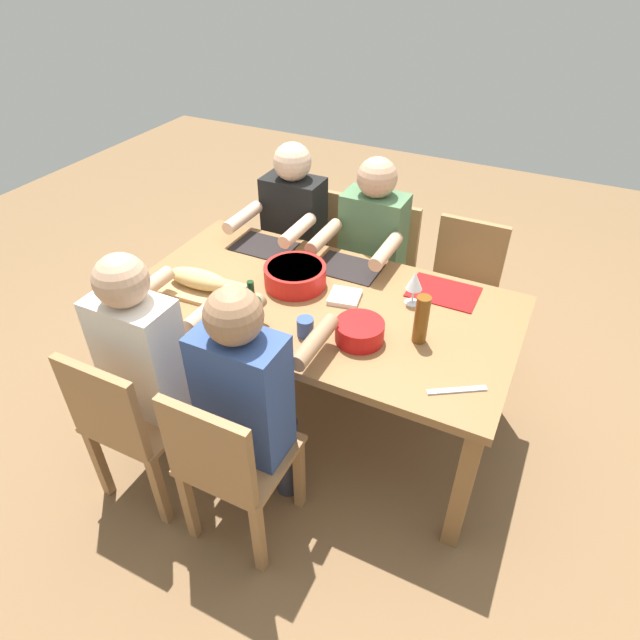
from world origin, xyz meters
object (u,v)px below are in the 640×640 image
at_px(dining_table, 320,315).
at_px(chair_near_left, 461,287).
at_px(chair_near_center, 379,267).
at_px(cup_far_center, 305,327).
at_px(diner_near_center, 370,249).
at_px(beer_bottle, 421,319).
at_px(wine_bottle, 254,319).
at_px(diner_far_right, 149,355).
at_px(serving_bowl_salad, 295,274).
at_px(chair_far_right, 130,420).
at_px(diner_near_right, 291,231).
at_px(diner_far_center, 249,392).
at_px(napkin_stack, 345,297).
at_px(bread_loaf, 199,279).
at_px(wine_glass, 415,282).
at_px(cutting_board, 200,289).
at_px(chair_far_center, 228,462).
at_px(serving_bowl_fruit, 360,330).
at_px(chair_near_right, 306,249).

distance_m(dining_table, chair_near_left, 0.96).
xyz_separation_m(chair_near_center, cup_far_center, (-0.06, 1.05, 0.30)).
distance_m(chair_near_left, diner_near_center, 0.57).
bearing_deg(beer_bottle, wine_bottle, 25.69).
distance_m(diner_far_right, serving_bowl_salad, 0.77).
height_order(chair_far_right, diner_near_right, diner_near_right).
height_order(diner_far_center, napkin_stack, diner_far_center).
bearing_deg(chair_near_left, bread_loaf, 43.13).
xyz_separation_m(diner_far_right, chair_near_center, (-0.49, -1.42, -0.21)).
bearing_deg(bread_loaf, wine_bottle, 155.19).
xyz_separation_m(diner_far_right, wine_glass, (-0.88, -0.79, 0.16)).
height_order(diner_far_center, cutting_board, diner_far_center).
relative_size(chair_near_center, serving_bowl_salad, 2.86).
bearing_deg(napkin_stack, wine_bottle, 63.56).
bearing_deg(bread_loaf, serving_bowl_salad, -147.31).
distance_m(chair_far_center, cutting_board, 0.88).
xyz_separation_m(chair_far_right, serving_bowl_fruit, (-0.77, -0.62, 0.31)).
bearing_deg(beer_bottle, chair_near_left, -89.63).
relative_size(wine_bottle, napkin_stack, 2.07).
height_order(diner_far_right, diner_near_center, same).
height_order(serving_bowl_salad, beer_bottle, beer_bottle).
bearing_deg(dining_table, serving_bowl_salad, -22.75).
distance_m(diner_far_center, serving_bowl_salad, 0.72).
bearing_deg(napkin_stack, diner_near_center, -80.10).
height_order(chair_far_center, beer_bottle, beer_bottle).
bearing_deg(wine_glass, chair_near_center, -58.40).
bearing_deg(serving_bowl_salad, napkin_stack, 178.47).
relative_size(chair_near_right, wine_glass, 5.12).
relative_size(diner_far_center, chair_far_right, 1.41).
distance_m(chair_near_center, serving_bowl_fruit, 1.07).
bearing_deg(beer_bottle, chair_near_right, -41.45).
bearing_deg(chair_near_left, serving_bowl_salad, 47.90).
distance_m(diner_far_right, napkin_stack, 0.90).
distance_m(chair_far_center, chair_near_left, 1.68).
bearing_deg(chair_far_right, bread_loaf, -84.97).
xyz_separation_m(chair_far_right, bread_loaf, (0.06, -0.63, 0.32)).
height_order(chair_far_center, cutting_board, chair_far_center).
bearing_deg(cup_far_center, chair_far_center, 84.28).
height_order(chair_far_center, serving_bowl_salad, chair_far_center).
height_order(chair_far_right, cutting_board, chair_far_right).
relative_size(serving_bowl_fruit, cup_far_center, 2.48).
relative_size(serving_bowl_fruit, wine_glass, 1.25).
distance_m(serving_bowl_fruit, wine_glass, 0.38).
height_order(diner_far_center, chair_near_right, diner_far_center).
distance_m(diner_near_center, napkin_stack, 0.57).
distance_m(cup_far_center, napkin_stack, 0.32).
relative_size(diner_far_center, serving_bowl_fruit, 5.80).
bearing_deg(beer_bottle, chair_far_right, 36.20).
xyz_separation_m(diner_near_right, beer_bottle, (-0.99, 0.69, 0.15)).
bearing_deg(serving_bowl_fruit, beer_bottle, -154.73).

